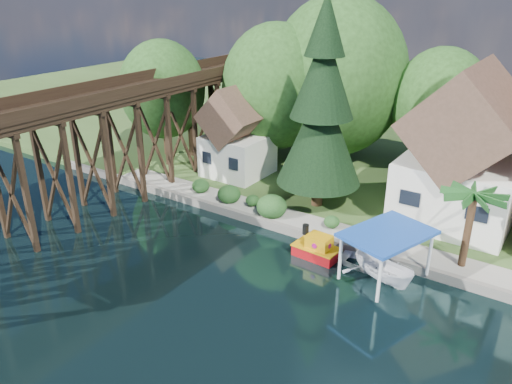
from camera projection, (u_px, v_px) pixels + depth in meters
ground at (245, 300)px, 27.49m from camera, size 140.00×140.00×0.00m
bank at (429, 142)px, 53.26m from camera, size 140.00×52.00×0.50m
seawall at (370, 255)px, 31.39m from camera, size 60.00×0.40×0.62m
promenade at (408, 252)px, 31.26m from camera, size 50.00×2.60×0.06m
trestle_bridge at (111, 137)px, 37.58m from camera, size 4.12×44.18×9.30m
house_left at (463, 157)px, 34.03m from camera, size 7.64×8.64×11.02m
shed at (238, 137)px, 42.70m from camera, size 5.09×5.40×7.85m
bg_trees at (406, 100)px, 40.28m from camera, size 49.90×13.30×10.57m
shrubs at (267, 203)px, 36.42m from camera, size 15.76×2.47×1.70m
conifer at (322, 110)px, 35.08m from camera, size 6.19×6.19×15.24m
palm_tree at (474, 198)px, 28.08m from camera, size 4.46×4.46×5.09m
tugboat at (317, 249)px, 31.48m from camera, size 2.96×1.73×2.09m
boat_white_a at (373, 263)px, 30.26m from camera, size 4.25×3.14×0.85m
boat_canopy at (385, 261)px, 28.66m from camera, size 4.89×5.88×3.24m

